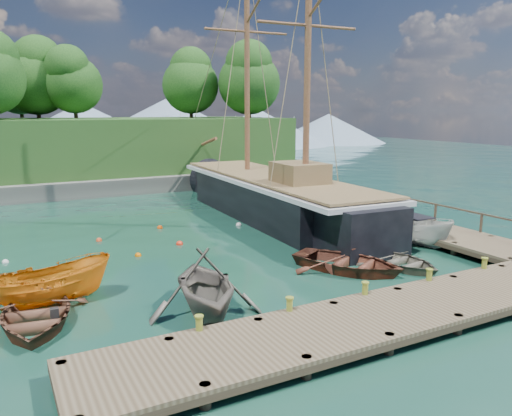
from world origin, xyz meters
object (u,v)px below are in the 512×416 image
at_px(rowboat_2, 348,271).
at_px(motorboat_orange, 52,304).
at_px(rowboat_0, 36,325).
at_px(rowboat_3, 400,267).
at_px(schooner, 273,199).
at_px(rowboat_1, 205,313).
at_px(cabin_boat_white, 414,244).

bearing_deg(rowboat_2, motorboat_orange, 141.99).
bearing_deg(motorboat_orange, rowboat_0, 152.01).
height_order(rowboat_3, motorboat_orange, motorboat_orange).
height_order(rowboat_2, schooner, schooner).
relative_size(rowboat_1, schooner, 0.16).
distance_m(motorboat_orange, cabin_boat_white, 17.36).
bearing_deg(rowboat_0, motorboat_orange, 77.72).
relative_size(cabin_boat_white, schooner, 0.16).
distance_m(rowboat_2, cabin_boat_white, 6.08).
distance_m(rowboat_1, cabin_boat_white, 13.27).
distance_m(rowboat_1, schooner, 15.82).
xyz_separation_m(rowboat_0, rowboat_3, (14.52, -0.97, 0.00)).
bearing_deg(rowboat_0, schooner, 45.06).
bearing_deg(rowboat_1, motorboat_orange, 154.83).
relative_size(rowboat_0, motorboat_orange, 1.04).
relative_size(rowboat_0, schooner, 0.16).
bearing_deg(rowboat_2, rowboat_3, -45.27).
bearing_deg(cabin_boat_white, motorboat_orange, 175.86).
xyz_separation_m(rowboat_3, cabin_boat_white, (3.48, 2.62, 0.00)).
distance_m(rowboat_2, motorboat_orange, 11.75).
bearing_deg(rowboat_1, rowboat_3, 14.83).
relative_size(rowboat_2, cabin_boat_white, 1.05).
height_order(rowboat_0, rowboat_3, rowboat_0).
bearing_deg(rowboat_1, rowboat_0, 173.27).
xyz_separation_m(motorboat_orange, schooner, (14.26, 9.13, 1.13)).
bearing_deg(rowboat_2, cabin_boat_white, -10.09).
height_order(rowboat_1, rowboat_2, rowboat_1).
bearing_deg(rowboat_1, schooner, 62.58).
xyz_separation_m(rowboat_2, motorboat_orange, (-11.59, 1.92, 0.00)).
xyz_separation_m(rowboat_1, rowboat_2, (7.10, 1.34, 0.00)).
xyz_separation_m(rowboat_3, schooner, (0.38, 11.74, 1.13)).
height_order(rowboat_2, rowboat_3, rowboat_2).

